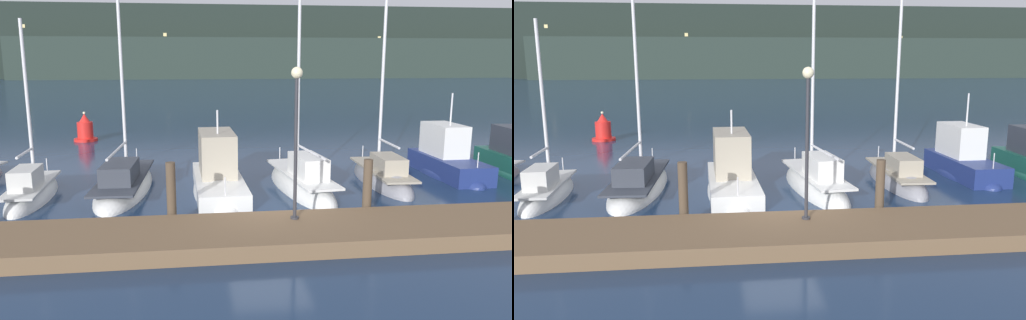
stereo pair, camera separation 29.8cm
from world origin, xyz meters
TOP-DOWN VIEW (x-y plane):
  - ground_plane at (0.00, 0.00)m, footprint 400.00×400.00m
  - dock at (0.00, -2.01)m, footprint 38.70×2.80m
  - mooring_pile_2 at (-3.02, -0.36)m, footprint 0.28×0.28m
  - mooring_pile_3 at (3.02, -0.36)m, footprint 0.28×0.28m
  - sailboat_berth_3 at (-8.12, 3.36)m, footprint 1.52×5.06m
  - sailboat_berth_4 at (-4.99, 4.24)m, footprint 2.17×7.18m
  - motorboat_berth_5 at (-1.42, 3.54)m, footprint 2.08×6.28m
  - sailboat_berth_6 at (1.74, 3.26)m, footprint 2.25×6.45m
  - sailboat_berth_7 at (5.24, 4.01)m, footprint 1.74×5.74m
  - motorboat_berth_8 at (8.53, 4.96)m, footprint 1.77×5.14m
  - channel_buoy at (-8.82, 16.30)m, footprint 1.39×1.39m
  - dock_lamppost at (0.50, -1.43)m, footprint 0.32×0.32m
  - hillside_backdrop at (4.70, 118.93)m, footprint 240.00×23.00m

SIDE VIEW (x-z plane):
  - ground_plane at x=0.00m, z-range 0.00..0.00m
  - sailboat_berth_7 at x=5.24m, z-range -4.66..4.91m
  - sailboat_berth_4 at x=-4.99m, z-range -4.67..4.92m
  - sailboat_berth_3 at x=-8.12m, z-range -3.35..3.61m
  - sailboat_berth_6 at x=1.74m, z-range -4.76..5.06m
  - dock at x=0.00m, z-range 0.00..0.45m
  - motorboat_berth_5 at x=-1.42m, z-range -1.51..2.24m
  - motorboat_berth_8 at x=8.53m, z-range -1.68..2.45m
  - channel_buoy at x=-8.82m, z-range -0.25..1.54m
  - mooring_pile_3 at x=3.02m, z-range 0.00..1.90m
  - mooring_pile_2 at x=-3.02m, z-range 0.00..1.97m
  - dock_lamppost at x=0.50m, z-range 1.15..5.44m
  - hillside_backdrop at x=4.70m, z-range -0.69..17.24m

